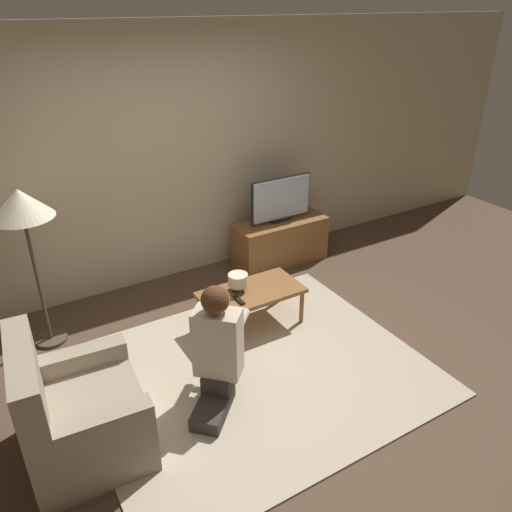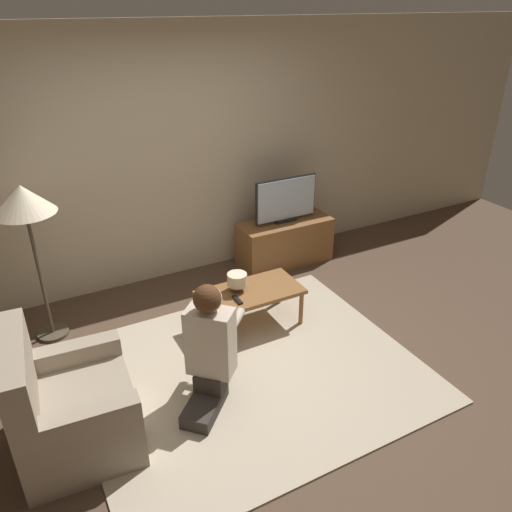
# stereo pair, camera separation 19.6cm
# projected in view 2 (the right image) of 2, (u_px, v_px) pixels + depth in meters

# --- Properties ---
(ground_plane) EXTENTS (10.00, 10.00, 0.00)m
(ground_plane) POSITION_uv_depth(u_px,v_px,m) (251.00, 372.00, 4.12)
(ground_plane) COLOR brown
(wall_back) EXTENTS (10.00, 0.06, 2.60)m
(wall_back) POSITION_uv_depth(u_px,v_px,m) (162.00, 160.00, 5.03)
(wall_back) COLOR beige
(wall_back) RESTS_ON ground_plane
(rug) EXTENTS (2.67, 2.23, 0.02)m
(rug) POSITION_uv_depth(u_px,v_px,m) (251.00, 372.00, 4.11)
(rug) COLOR #BCAD93
(rug) RESTS_ON ground_plane
(tv_stand) EXTENTS (1.07, 0.42, 0.52)m
(tv_stand) POSITION_uv_depth(u_px,v_px,m) (285.00, 242.00, 5.72)
(tv_stand) COLOR brown
(tv_stand) RESTS_ON ground_plane
(tv) EXTENTS (0.75, 0.08, 0.51)m
(tv) POSITION_uv_depth(u_px,v_px,m) (286.00, 200.00, 5.49)
(tv) COLOR black
(tv) RESTS_ON tv_stand
(coffee_table) EXTENTS (0.94, 0.49, 0.39)m
(coffee_table) POSITION_uv_depth(u_px,v_px,m) (250.00, 294.00, 4.55)
(coffee_table) COLOR brown
(coffee_table) RESTS_ON ground_plane
(floor_lamp) EXTENTS (0.49, 0.49, 1.44)m
(floor_lamp) POSITION_uv_depth(u_px,v_px,m) (24.00, 206.00, 4.01)
(floor_lamp) COLOR #4C4233
(floor_lamp) RESTS_ON ground_plane
(armchair) EXTENTS (0.80, 0.88, 0.91)m
(armchair) POSITION_uv_depth(u_px,v_px,m) (71.00, 410.00, 3.33)
(armchair) COLOR gray
(armchair) RESTS_ON ground_plane
(person_kneeling) EXTENTS (0.73, 0.74, 0.99)m
(person_kneeling) POSITION_uv_depth(u_px,v_px,m) (210.00, 345.00, 3.62)
(person_kneeling) COLOR #332D28
(person_kneeling) RESTS_ON rug
(table_lamp) EXTENTS (0.18, 0.18, 0.17)m
(table_lamp) POSITION_uv_depth(u_px,v_px,m) (237.00, 281.00, 4.49)
(table_lamp) COLOR #4C3823
(table_lamp) RESTS_ON coffee_table
(remote) EXTENTS (0.04, 0.15, 0.02)m
(remote) POSITION_uv_depth(u_px,v_px,m) (237.00, 300.00, 4.37)
(remote) COLOR black
(remote) RESTS_ON coffee_table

